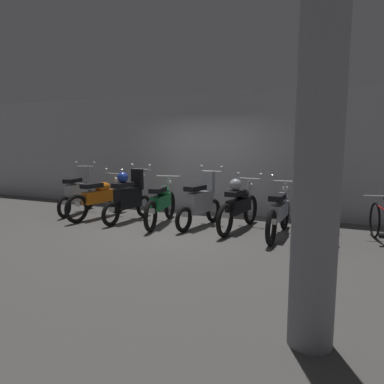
{
  "coord_description": "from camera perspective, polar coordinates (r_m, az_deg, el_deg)",
  "views": [
    {
      "loc": [
        3.36,
        -6.73,
        1.84
      ],
      "look_at": [
        0.27,
        0.3,
        0.75
      ],
      "focal_mm": 34.27,
      "sensor_mm": 36.0,
      "label": 1
    }
  ],
  "objects": [
    {
      "name": "motorbike_slot_1",
      "position": [
        8.97,
        -14.26,
        -0.82
      ],
      "size": [
        0.58,
        1.94,
        1.15
      ],
      "color": "black",
      "rests_on": "ground"
    },
    {
      "name": "motorbike_slot_2",
      "position": [
        8.45,
        -9.82,
        -0.7
      ],
      "size": [
        0.59,
        1.68,
        1.29
      ],
      "color": "black",
      "rests_on": "ground"
    },
    {
      "name": "support_pillar",
      "position": [
        3.31,
        18.89,
        1.74
      ],
      "size": [
        0.4,
        0.4,
        3.0
      ],
      "primitive_type": "cylinder",
      "color": "gray",
      "rests_on": "ground"
    },
    {
      "name": "motorbike_slot_5",
      "position": [
        7.55,
        7.33,
        -1.99
      ],
      "size": [
        0.59,
        1.95,
        1.15
      ],
      "color": "black",
      "rests_on": "ground"
    },
    {
      "name": "motorbike_slot_7",
      "position": [
        7.31,
        20.27,
        -2.79
      ],
      "size": [
        0.59,
        1.94,
        1.08
      ],
      "color": "black",
      "rests_on": "ground"
    },
    {
      "name": "motorbike_slot_6",
      "position": [
        7.2,
        13.41,
        -2.93
      ],
      "size": [
        0.59,
        1.95,
        1.15
      ],
      "color": "black",
      "rests_on": "ground"
    },
    {
      "name": "bicycle",
      "position": [
        7.25,
        27.56,
        -4.61
      ],
      "size": [
        0.51,
        1.71,
        0.89
      ],
      "color": "black",
      "rests_on": "ground"
    },
    {
      "name": "back_wall",
      "position": [
        9.47,
        2.93,
        6.0
      ],
      "size": [
        16.0,
        0.3,
        3.0
      ],
      "primitive_type": "cube",
      "color": "#ADADB2",
      "rests_on": "ground"
    },
    {
      "name": "motorbike_slot_0",
      "position": [
        9.69,
        -17.39,
        -0.07
      ],
      "size": [
        0.58,
        1.67,
        1.29
      ],
      "color": "black",
      "rests_on": "ground"
    },
    {
      "name": "motorbike_slot_4",
      "position": [
        7.8,
        1.33,
        -1.6
      ],
      "size": [
        0.58,
        1.67,
        1.29
      ],
      "color": "black",
      "rests_on": "ground"
    },
    {
      "name": "ground_plane",
      "position": [
        7.74,
        -2.75,
        -5.68
      ],
      "size": [
        80.0,
        80.0,
        0.0
      ],
      "primitive_type": "plane",
      "color": "#565451"
    },
    {
      "name": "motorbike_slot_3",
      "position": [
        8.03,
        -4.81,
        -1.63
      ],
      "size": [
        0.58,
        1.94,
        1.03
      ],
      "color": "black",
      "rests_on": "ground"
    }
  ]
}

